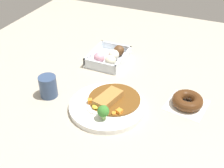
{
  "coord_description": "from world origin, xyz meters",
  "views": [
    {
      "loc": [
        -0.8,
        -0.28,
        0.64
      ],
      "look_at": [
        -0.01,
        0.06,
        0.03
      ],
      "focal_mm": 46.93,
      "sensor_mm": 36.0,
      "label": 1
    }
  ],
  "objects_px": {
    "coffee_mug": "(48,86)",
    "chocolate_ring_donut": "(187,101)",
    "curry_plate": "(108,105)",
    "donut_box": "(109,57)"
  },
  "relations": [
    {
      "from": "curry_plate",
      "to": "donut_box",
      "type": "height_order",
      "value": "curry_plate"
    },
    {
      "from": "coffee_mug",
      "to": "chocolate_ring_donut",
      "type": "bearing_deg",
      "value": -73.04
    },
    {
      "from": "donut_box",
      "to": "coffee_mug",
      "type": "distance_m",
      "value": 0.32
    },
    {
      "from": "coffee_mug",
      "to": "donut_box",
      "type": "bearing_deg",
      "value": -19.03
    },
    {
      "from": "donut_box",
      "to": "coffee_mug",
      "type": "bearing_deg",
      "value": 160.97
    },
    {
      "from": "curry_plate",
      "to": "donut_box",
      "type": "relative_size",
      "value": 1.43
    },
    {
      "from": "curry_plate",
      "to": "donut_box",
      "type": "bearing_deg",
      "value": 22.93
    },
    {
      "from": "donut_box",
      "to": "coffee_mug",
      "type": "height_order",
      "value": "coffee_mug"
    },
    {
      "from": "curry_plate",
      "to": "chocolate_ring_donut",
      "type": "height_order",
      "value": "curry_plate"
    },
    {
      "from": "coffee_mug",
      "to": "curry_plate",
      "type": "bearing_deg",
      "value": -85.44
    }
  ]
}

